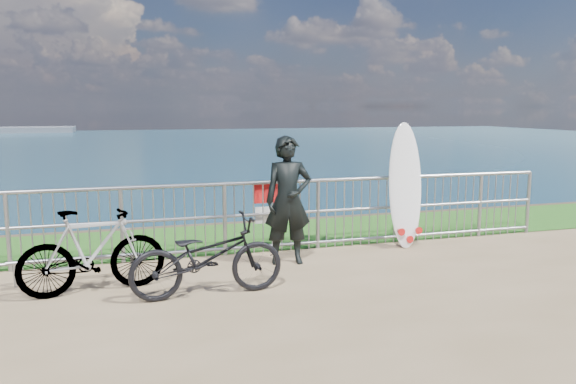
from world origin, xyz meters
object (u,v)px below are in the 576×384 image
object	(u,v)px
surfer	(288,200)
bicycle_far	(93,251)
surfboard	(405,190)
bicycle_near	(207,257)

from	to	relation	value
surfer	bicycle_far	xyz separation A→B (m)	(-2.65, -0.61, -0.40)
surfboard	bicycle_near	size ratio (longest dim) A/B	1.10
surfboard	bicycle_far	size ratio (longest dim) A/B	1.16
surfboard	bicycle_far	bearing A→B (deg)	-167.67
surfboard	surfer	bearing A→B (deg)	-168.37
bicycle_far	bicycle_near	bearing A→B (deg)	-120.28
surfer	bicycle_near	distance (m)	1.79
bicycle_near	bicycle_far	bearing A→B (deg)	66.04
surfboard	bicycle_near	xyz separation A→B (m)	(-3.44, -1.54, -0.45)
bicycle_near	bicycle_far	world-z (taller)	bicycle_far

